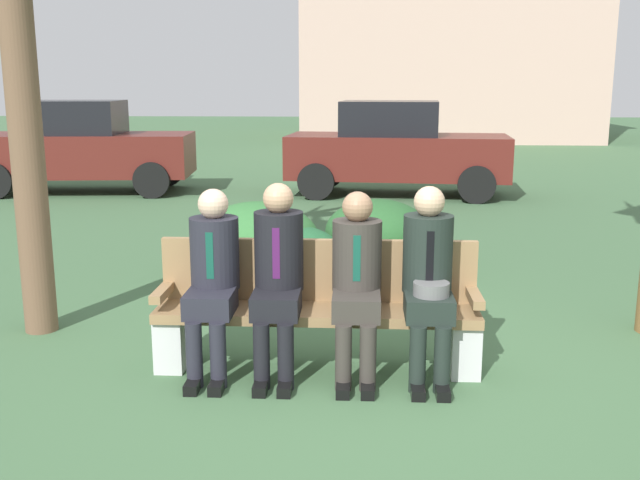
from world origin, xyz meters
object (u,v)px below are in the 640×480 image
object	(u,v)px
park_bench	(317,308)
seated_man_leftmost	(213,272)
shrub_far_lawn	(295,256)
shrub_near_bench	(257,241)
parked_car_near	(82,147)
seated_man_centerright	(357,275)
parked_car_far	(396,149)
shrub_mid_lawn	(377,232)
building_backdrop	(444,14)
seated_man_centerleft	(278,270)
seated_man_rightmost	(428,274)

from	to	relation	value
park_bench	seated_man_leftmost	size ratio (longest dim) A/B	1.76
shrub_far_lawn	park_bench	bearing A→B (deg)	-80.78
shrub_near_bench	shrub_far_lawn	distance (m)	0.47
parked_car_near	seated_man_centerright	bearing A→B (deg)	-58.71
parked_car_near	parked_car_far	xyz separation A→B (m)	(5.75, -0.03, 0.00)
shrub_mid_lawn	shrub_far_lawn	xyz separation A→B (m)	(-0.84, -0.91, -0.07)
shrub_mid_lawn	shrub_near_bench	bearing A→B (deg)	-150.48
park_bench	building_backdrop	world-z (taller)	building_backdrop
seated_man_leftmost	shrub_mid_lawn	bearing A→B (deg)	69.30
park_bench	parked_car_far	size ratio (longest dim) A/B	0.56
seated_man_centerleft	parked_car_near	size ratio (longest dim) A/B	0.33
parked_car_near	seated_man_centerleft	bearing A→B (deg)	-61.46
parked_car_far	building_backdrop	size ratio (longest dim) A/B	0.38
seated_man_centerright	parked_car_near	xyz separation A→B (m)	(-5.11, 8.40, 0.13)
shrub_near_bench	shrub_mid_lawn	distance (m)	1.43
park_bench	parked_car_far	bearing A→B (deg)	83.62
seated_man_centerleft	parked_car_near	distance (m)	9.56
shrub_far_lawn	parked_car_far	xyz separation A→B (m)	(1.27, 6.09, 0.54)
seated_man_centerright	parked_car_far	distance (m)	8.40
seated_man_leftmost	building_backdrop	xyz separation A→B (m)	(4.01, 23.10, 3.74)
seated_man_rightmost	shrub_mid_lawn	xyz separation A→B (m)	(-0.27, 3.19, -0.36)
shrub_far_lawn	parked_car_near	distance (m)	7.61
seated_man_leftmost	seated_man_centerright	world-z (taller)	seated_man_leftmost
shrub_mid_lawn	parked_car_near	size ratio (longest dim) A/B	0.29
seated_man_centerleft	shrub_mid_lawn	distance (m)	3.29
park_bench	shrub_far_lawn	xyz separation A→B (m)	(-0.35, 2.15, -0.14)
park_bench	parked_car_far	distance (m)	8.30
building_backdrop	seated_man_rightmost	bearing A→B (deg)	-96.26
parked_car_far	building_backdrop	world-z (taller)	building_backdrop
seated_man_centerleft	seated_man_leftmost	bearing A→B (deg)	-179.46
shrub_far_lawn	parked_car_far	size ratio (longest dim) A/B	0.24
shrub_mid_lawn	parked_car_far	distance (m)	5.23
park_bench	seated_man_centerleft	distance (m)	0.42
parked_car_near	shrub_mid_lawn	bearing A→B (deg)	-44.43
seated_man_leftmost	shrub_near_bench	size ratio (longest dim) A/B	1.00
park_bench	shrub_near_bench	world-z (taller)	park_bench
seated_man_leftmost	seated_man_centerright	size ratio (longest dim) A/B	1.01
shrub_far_lawn	shrub_mid_lawn	bearing A→B (deg)	47.20
seated_man_rightmost	building_backdrop	xyz separation A→B (m)	(2.54, 23.10, 3.73)
seated_man_centerright	shrub_mid_lawn	distance (m)	3.21
shrub_mid_lawn	shrub_far_lawn	size ratio (longest dim) A/B	1.23
seated_man_centerright	shrub_far_lawn	xyz separation A→B (m)	(-0.62, 2.28, -0.41)
seated_man_centerleft	parked_car_far	size ratio (longest dim) A/B	0.33
shrub_near_bench	shrub_far_lawn	size ratio (longest dim) A/B	1.35
seated_man_leftmost	seated_man_centerleft	bearing A→B (deg)	0.54
park_bench	seated_man_leftmost	bearing A→B (deg)	-169.62
seated_man_centerright	shrub_mid_lawn	xyz separation A→B (m)	(0.21, 3.19, -0.35)
shrub_near_bench	shrub_far_lawn	xyz separation A→B (m)	(0.41, -0.20, -0.10)
park_bench	shrub_near_bench	distance (m)	2.47
parked_car_near	building_backdrop	world-z (taller)	building_backdrop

